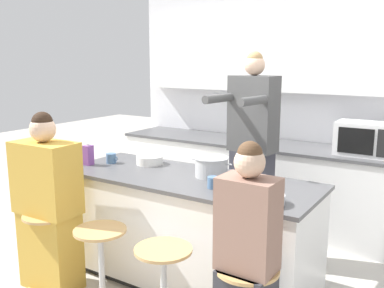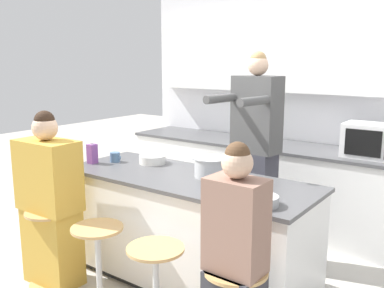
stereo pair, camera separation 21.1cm
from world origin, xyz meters
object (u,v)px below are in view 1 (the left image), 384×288
(cooking_pot, at_px, (211,167))
(juice_carton, at_px, (88,155))
(fruit_bowl, at_px, (150,160))
(banana_bunch, at_px, (203,166))
(bar_stool_leftmost, at_px, (49,248))
(coffee_cup_near, at_px, (213,183))
(kitchen_island, at_px, (187,229))
(potted_plant, at_px, (244,130))
(person_cooking, at_px, (252,159))
(coffee_cup_far, at_px, (111,158))
(bar_stool_center_left, at_px, (102,267))
(microwave, at_px, (364,139))
(person_seated_near, at_px, (247,268))
(person_wrapped_blanket, at_px, (48,208))

(cooking_pot, distance_m, juice_carton, 1.13)
(fruit_bowl, height_order, banana_bunch, fruit_bowl)
(bar_stool_leftmost, bearing_deg, coffee_cup_near, 24.57)
(kitchen_island, distance_m, potted_plant, 1.65)
(kitchen_island, distance_m, person_cooking, 0.88)
(kitchen_island, bearing_deg, coffee_cup_far, 178.71)
(bar_stool_center_left, xyz_separation_m, microwave, (1.31, 2.16, 0.73))
(kitchen_island, distance_m, cooking_pot, 0.55)
(banana_bunch, bearing_deg, juice_carton, -154.44)
(bar_stool_leftmost, distance_m, coffee_cup_near, 1.42)
(microwave, distance_m, potted_plant, 1.28)
(bar_stool_center_left, relative_size, banana_bunch, 4.63)
(bar_stool_leftmost, height_order, person_seated_near, person_seated_near)
(person_wrapped_blanket, bearing_deg, kitchen_island, 35.75)
(bar_stool_leftmost, xyz_separation_m, person_seated_near, (1.68, 0.03, 0.29))
(person_seated_near, relative_size, banana_bunch, 10.11)
(person_seated_near, bearing_deg, banana_bunch, 133.53)
(bar_stool_leftmost, relative_size, microwave, 1.23)
(person_wrapped_blanket, xyz_separation_m, potted_plant, (0.61, 2.19, 0.37))
(bar_stool_leftmost, xyz_separation_m, person_cooking, (1.08, 1.38, 0.59))
(kitchen_island, height_order, person_seated_near, person_seated_near)
(microwave, bearing_deg, person_cooking, -135.35)
(coffee_cup_far, xyz_separation_m, potted_plant, (0.57, 1.51, 0.10))
(person_wrapped_blanket, height_order, potted_plant, person_wrapped_blanket)
(bar_stool_leftmost, xyz_separation_m, person_wrapped_blanket, (-0.02, 0.03, 0.32))
(fruit_bowl, xyz_separation_m, coffee_cup_far, (-0.31, -0.15, 0.01))
(cooking_pot, distance_m, coffee_cup_near, 0.31)
(bar_stool_center_left, relative_size, potted_plant, 2.76)
(coffee_cup_far, height_order, banana_bunch, coffee_cup_far)
(bar_stool_center_left, height_order, fruit_bowl, fruit_bowl)
(coffee_cup_far, bearing_deg, person_wrapped_blanket, -93.78)
(bar_stool_center_left, bearing_deg, kitchen_island, 67.79)
(bar_stool_leftmost, height_order, person_wrapped_blanket, person_wrapped_blanket)
(person_wrapped_blanket, relative_size, cooking_pot, 3.97)
(kitchen_island, bearing_deg, person_wrapped_blanket, -142.71)
(person_cooking, distance_m, microwave, 1.12)
(person_seated_near, xyz_separation_m, coffee_cup_near, (-0.51, 0.50, 0.30))
(person_seated_near, bearing_deg, coffee_cup_far, 159.09)
(kitchen_island, xyz_separation_m, juice_carton, (-0.94, -0.14, 0.53))
(cooking_pot, xyz_separation_m, banana_bunch, (-0.19, 0.19, -0.06))
(bar_stool_center_left, bearing_deg, person_cooking, 69.41)
(person_seated_near, bearing_deg, person_cooking, 115.31)
(person_wrapped_blanket, height_order, microwave, person_wrapped_blanket)
(bar_stool_center_left, height_order, person_seated_near, person_seated_near)
(potted_plant, bearing_deg, bar_stool_leftmost, -104.94)
(cooking_pot, relative_size, fruit_bowl, 1.53)
(kitchen_island, relative_size, fruit_bowl, 8.97)
(bar_stool_leftmost, height_order, cooking_pot, cooking_pot)
(coffee_cup_far, bearing_deg, juice_carton, -128.48)
(bar_stool_center_left, relative_size, coffee_cup_near, 5.37)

